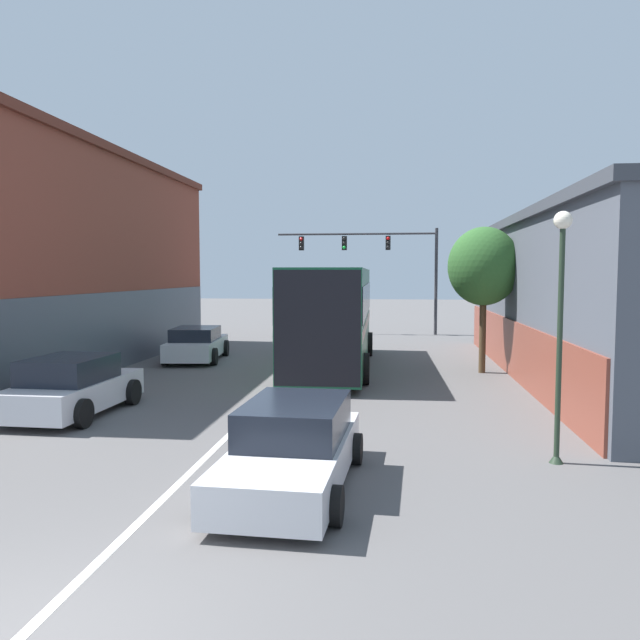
{
  "coord_description": "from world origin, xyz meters",
  "views": [
    {
      "loc": [
        3.51,
        -5.03,
        3.46
      ],
      "look_at": [
        0.98,
        16.12,
        1.88
      ],
      "focal_mm": 35.0,
      "sensor_mm": 36.0,
      "label": 1
    }
  ],
  "objects_px": {
    "parked_car_left_near": "(197,344)",
    "traffic_signal_gantry": "(380,255)",
    "hatchback_foreground": "(293,447)",
    "street_lamp": "(560,316)",
    "parked_car_left_mid": "(73,387)",
    "street_tree_near": "(484,267)",
    "bus": "(332,313)"
  },
  "relations": [
    {
      "from": "hatchback_foreground",
      "to": "parked_car_left_near",
      "type": "relative_size",
      "value": 1.0
    },
    {
      "from": "street_tree_near",
      "to": "hatchback_foreground",
      "type": "bearing_deg",
      "value": -110.78
    },
    {
      "from": "traffic_signal_gantry",
      "to": "hatchback_foreground",
      "type": "bearing_deg",
      "value": -91.72
    },
    {
      "from": "hatchback_foreground",
      "to": "parked_car_left_mid",
      "type": "height_order",
      "value": "parked_car_left_mid"
    },
    {
      "from": "parked_car_left_near",
      "to": "parked_car_left_mid",
      "type": "height_order",
      "value": "parked_car_left_mid"
    },
    {
      "from": "street_lamp",
      "to": "street_tree_near",
      "type": "height_order",
      "value": "street_tree_near"
    },
    {
      "from": "hatchback_foreground",
      "to": "street_tree_near",
      "type": "xyz_separation_m",
      "value": [
        4.68,
        12.34,
        3.06
      ]
    },
    {
      "from": "bus",
      "to": "street_lamp",
      "type": "height_order",
      "value": "street_lamp"
    },
    {
      "from": "hatchback_foreground",
      "to": "street_tree_near",
      "type": "relative_size",
      "value": 0.91
    },
    {
      "from": "parked_car_left_near",
      "to": "traffic_signal_gantry",
      "type": "bearing_deg",
      "value": -36.98
    },
    {
      "from": "street_lamp",
      "to": "street_tree_near",
      "type": "xyz_separation_m",
      "value": [
        0.09,
        10.54,
        0.99
      ]
    },
    {
      "from": "parked_car_left_near",
      "to": "street_tree_near",
      "type": "relative_size",
      "value": 0.91
    },
    {
      "from": "parked_car_left_mid",
      "to": "traffic_signal_gantry",
      "type": "xyz_separation_m",
      "value": [
        6.98,
        21.55,
        3.85
      ]
    },
    {
      "from": "parked_car_left_mid",
      "to": "parked_car_left_near",
      "type": "bearing_deg",
      "value": 1.52
    },
    {
      "from": "bus",
      "to": "parked_car_left_mid",
      "type": "bearing_deg",
      "value": 145.38
    },
    {
      "from": "hatchback_foreground",
      "to": "street_tree_near",
      "type": "distance_m",
      "value": 13.54
    },
    {
      "from": "bus",
      "to": "parked_car_left_near",
      "type": "xyz_separation_m",
      "value": [
        -5.58,
        1.28,
        -1.39
      ]
    },
    {
      "from": "hatchback_foreground",
      "to": "street_lamp",
      "type": "xyz_separation_m",
      "value": [
        4.59,
        1.79,
        2.07
      ]
    },
    {
      "from": "bus",
      "to": "parked_car_left_mid",
      "type": "distance_m",
      "value": 10.19
    },
    {
      "from": "street_lamp",
      "to": "traffic_signal_gantry",
      "type": "bearing_deg",
      "value": 98.93
    },
    {
      "from": "parked_car_left_near",
      "to": "parked_car_left_mid",
      "type": "distance_m",
      "value": 9.72
    },
    {
      "from": "traffic_signal_gantry",
      "to": "street_tree_near",
      "type": "distance_m",
      "value": 14.23
    },
    {
      "from": "street_lamp",
      "to": "street_tree_near",
      "type": "bearing_deg",
      "value": 89.49
    },
    {
      "from": "hatchback_foreground",
      "to": "parked_car_left_near",
      "type": "xyz_separation_m",
      "value": [
        -6.23,
        14.16,
        0.01
      ]
    },
    {
      "from": "street_tree_near",
      "to": "traffic_signal_gantry",
      "type": "bearing_deg",
      "value": 105.92
    },
    {
      "from": "hatchback_foreground",
      "to": "parked_car_left_mid",
      "type": "relative_size",
      "value": 1.11
    },
    {
      "from": "traffic_signal_gantry",
      "to": "bus",
      "type": "bearing_deg",
      "value": -96.22
    },
    {
      "from": "hatchback_foreground",
      "to": "street_tree_near",
      "type": "bearing_deg",
      "value": -18.4
    },
    {
      "from": "bus",
      "to": "street_lamp",
      "type": "distance_m",
      "value": 12.28
    },
    {
      "from": "bus",
      "to": "street_tree_near",
      "type": "relative_size",
      "value": 2.19
    },
    {
      "from": "traffic_signal_gantry",
      "to": "street_tree_near",
      "type": "relative_size",
      "value": 1.8
    },
    {
      "from": "parked_car_left_mid",
      "to": "street_tree_near",
      "type": "relative_size",
      "value": 0.82
    }
  ]
}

